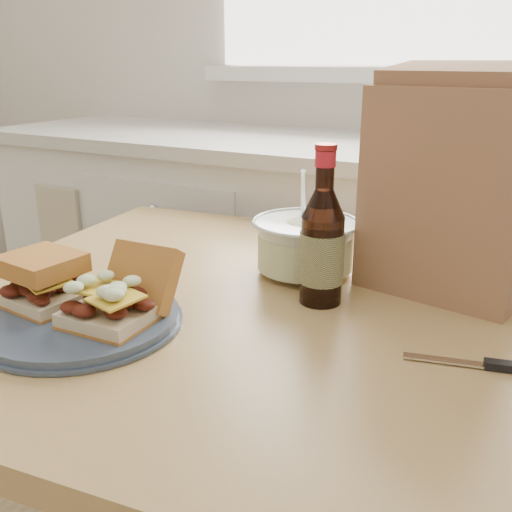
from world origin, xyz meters
The scene contains 9 objects.
cabinet_run centered at (0.00, 1.70, 0.47)m, with size 2.50×0.64×0.94m.
dining_table centered at (0.07, 0.86, 0.67)m, with size 1.05×1.05×0.79m.
plate centered at (-0.05, 0.66, 0.80)m, with size 0.29×0.29×0.02m, color #3A485E.
sandwich_left centered at (-0.13, 0.66, 0.85)m, with size 0.12×0.11×0.08m.
sandwich_right centered at (0.01, 0.68, 0.84)m, with size 0.12×0.17×0.10m.
coleslaw_bowl centered at (0.15, 1.02, 0.84)m, with size 0.20×0.20×0.20m.
beer_bottle centered at (0.23, 0.91, 0.89)m, with size 0.07×0.07×0.26m.
knife centered at (0.51, 0.82, 0.80)m, with size 0.17×0.05×0.01m.
paper_bag centered at (0.39, 1.07, 0.96)m, with size 0.26×0.17×0.34m, color #976A49.
Camera 1 is at (0.55, 0.10, 1.17)m, focal length 40.00 mm.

